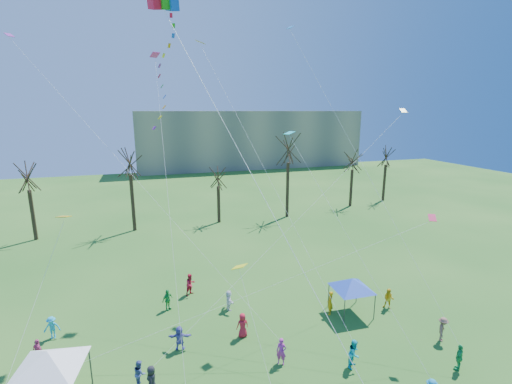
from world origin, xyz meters
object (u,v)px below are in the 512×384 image
object	(u,v)px
distant_building	(250,139)
big_box_kite	(169,74)
canopy_tent_white	(48,360)
canopy_tent_blue	(352,284)

from	to	relation	value
distant_building	big_box_kite	world-z (taller)	big_box_kite
canopy_tent_white	canopy_tent_blue	bearing A→B (deg)	9.08
big_box_kite	canopy_tent_blue	world-z (taller)	big_box_kite
big_box_kite	canopy_tent_blue	bearing A→B (deg)	-0.66
distant_building	canopy_tent_white	size ratio (longest dim) A/B	13.61
big_box_kite	distant_building	bearing A→B (deg)	69.94
distant_building	canopy_tent_blue	bearing A→B (deg)	-100.83
canopy_tent_white	canopy_tent_blue	xyz separation A→B (m)	(19.60, 3.13, -0.41)
distant_building	canopy_tent_white	distance (m)	83.31
distant_building	canopy_tent_blue	size ratio (longest dim) A/B	15.73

